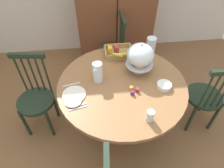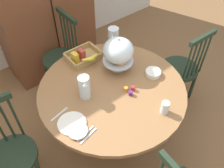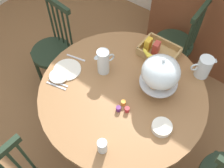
{
  "view_description": "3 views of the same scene",
  "coord_description": "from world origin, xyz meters",
  "px_view_note": "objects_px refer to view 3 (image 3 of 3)",
  "views": [
    {
      "loc": [
        -0.13,
        -1.32,
        2.11
      ],
      "look_at": [
        0.02,
        0.05,
        0.74
      ],
      "focal_mm": 31.59,
      "sensor_mm": 36.0,
      "label": 1
    },
    {
      "loc": [
        -0.77,
        -1.08,
        2.28
      ],
      "look_at": [
        0.12,
        0.05,
        0.79
      ],
      "focal_mm": 39.32,
      "sensor_mm": 36.0,
      "label": 2
    },
    {
      "loc": [
        0.7,
        -0.86,
        2.35
      ],
      "look_at": [
        0.02,
        0.05,
        0.74
      ],
      "focal_mm": 41.19,
      "sensor_mm": 36.0,
      "label": 3
    }
  ],
  "objects_px": {
    "dining_table": "(122,104)",
    "windsor_chair_by_cabinet": "(175,45)",
    "china_plate_small": "(59,76)",
    "china_plate_large": "(67,70)",
    "cereal_basket": "(156,51)",
    "windsor_chair_facing_door": "(54,51)",
    "pastry_stand_with_dome": "(161,73)",
    "cereal_bowl": "(162,127)",
    "orange_juice_pitcher": "(203,68)",
    "milk_pitcher": "(103,63)",
    "drinking_glass": "(102,146)"
  },
  "relations": [
    {
      "from": "dining_table",
      "to": "windsor_chair_by_cabinet",
      "type": "height_order",
      "value": "windsor_chair_by_cabinet"
    },
    {
      "from": "china_plate_small",
      "to": "china_plate_large",
      "type": "bearing_deg",
      "value": 86.89
    },
    {
      "from": "cereal_basket",
      "to": "china_plate_large",
      "type": "xyz_separation_m",
      "value": [
        -0.48,
        -0.56,
        -0.04
      ]
    },
    {
      "from": "windsor_chair_facing_door",
      "to": "pastry_stand_with_dome",
      "type": "height_order",
      "value": "pastry_stand_with_dome"
    },
    {
      "from": "pastry_stand_with_dome",
      "to": "windsor_chair_facing_door",
      "type": "bearing_deg",
      "value": -178.83
    },
    {
      "from": "windsor_chair_by_cabinet",
      "to": "windsor_chair_facing_door",
      "type": "relative_size",
      "value": 1.0
    },
    {
      "from": "pastry_stand_with_dome",
      "to": "cereal_basket",
      "type": "distance_m",
      "value": 0.38
    },
    {
      "from": "china_plate_large",
      "to": "cereal_bowl",
      "type": "distance_m",
      "value": 0.86
    },
    {
      "from": "windsor_chair_facing_door",
      "to": "orange_juice_pitcher",
      "type": "bearing_deg",
      "value": 14.71
    },
    {
      "from": "china_plate_large",
      "to": "windsor_chair_by_cabinet",
      "type": "bearing_deg",
      "value": 65.56
    },
    {
      "from": "milk_pitcher",
      "to": "cereal_basket",
      "type": "relative_size",
      "value": 0.69
    },
    {
      "from": "pastry_stand_with_dome",
      "to": "milk_pitcher",
      "type": "xyz_separation_m",
      "value": [
        -0.43,
        -0.1,
        -0.1
      ]
    },
    {
      "from": "orange_juice_pitcher",
      "to": "milk_pitcher",
      "type": "distance_m",
      "value": 0.77
    },
    {
      "from": "china_plate_small",
      "to": "drinking_glass",
      "type": "height_order",
      "value": "drinking_glass"
    },
    {
      "from": "windsor_chair_by_cabinet",
      "to": "drinking_glass",
      "type": "distance_m",
      "value": 1.44
    },
    {
      "from": "pastry_stand_with_dome",
      "to": "dining_table",
      "type": "bearing_deg",
      "value": -140.56
    },
    {
      "from": "milk_pitcher",
      "to": "drinking_glass",
      "type": "height_order",
      "value": "milk_pitcher"
    },
    {
      "from": "cereal_bowl",
      "to": "drinking_glass",
      "type": "distance_m",
      "value": 0.43
    },
    {
      "from": "dining_table",
      "to": "windsor_chair_facing_door",
      "type": "distance_m",
      "value": 0.94
    },
    {
      "from": "pastry_stand_with_dome",
      "to": "china_plate_large",
      "type": "relative_size",
      "value": 1.56
    },
    {
      "from": "cereal_basket",
      "to": "cereal_bowl",
      "type": "height_order",
      "value": "cereal_basket"
    },
    {
      "from": "dining_table",
      "to": "cereal_bowl",
      "type": "height_order",
      "value": "cereal_bowl"
    },
    {
      "from": "orange_juice_pitcher",
      "to": "china_plate_large",
      "type": "bearing_deg",
      "value": -145.76
    },
    {
      "from": "pastry_stand_with_dome",
      "to": "milk_pitcher",
      "type": "relative_size",
      "value": 1.57
    },
    {
      "from": "pastry_stand_with_dome",
      "to": "drinking_glass",
      "type": "xyz_separation_m",
      "value": [
        -0.04,
        -0.62,
        -0.14
      ]
    },
    {
      "from": "dining_table",
      "to": "milk_pitcher",
      "type": "height_order",
      "value": "milk_pitcher"
    },
    {
      "from": "windsor_chair_facing_door",
      "to": "drinking_glass",
      "type": "relative_size",
      "value": 8.86
    },
    {
      "from": "windsor_chair_by_cabinet",
      "to": "china_plate_small",
      "type": "xyz_separation_m",
      "value": [
        -0.48,
        -1.13,
        0.3
      ]
    },
    {
      "from": "orange_juice_pitcher",
      "to": "cereal_basket",
      "type": "distance_m",
      "value": 0.4
    },
    {
      "from": "windsor_chair_by_cabinet",
      "to": "milk_pitcher",
      "type": "bearing_deg",
      "value": -105.2
    },
    {
      "from": "windsor_chair_facing_door",
      "to": "pastry_stand_with_dome",
      "type": "relative_size",
      "value": 2.83
    },
    {
      "from": "milk_pitcher",
      "to": "china_plate_large",
      "type": "relative_size",
      "value": 0.99
    },
    {
      "from": "milk_pitcher",
      "to": "drinking_glass",
      "type": "xyz_separation_m",
      "value": [
        0.39,
        -0.52,
        -0.04
      ]
    },
    {
      "from": "orange_juice_pitcher",
      "to": "china_plate_large",
      "type": "distance_m",
      "value": 1.06
    },
    {
      "from": "dining_table",
      "to": "china_plate_large",
      "type": "height_order",
      "value": "china_plate_large"
    },
    {
      "from": "china_plate_small",
      "to": "windsor_chair_facing_door",
      "type": "bearing_deg",
      "value": 143.84
    },
    {
      "from": "pastry_stand_with_dome",
      "to": "china_plate_small",
      "type": "height_order",
      "value": "pastry_stand_with_dome"
    },
    {
      "from": "cereal_bowl",
      "to": "windsor_chair_by_cabinet",
      "type": "bearing_deg",
      "value": 110.44
    },
    {
      "from": "windsor_chair_facing_door",
      "to": "orange_juice_pitcher",
      "type": "height_order",
      "value": "windsor_chair_facing_door"
    },
    {
      "from": "milk_pitcher",
      "to": "pastry_stand_with_dome",
      "type": "bearing_deg",
      "value": 12.86
    },
    {
      "from": "cereal_bowl",
      "to": "drinking_glass",
      "type": "bearing_deg",
      "value": -123.18
    },
    {
      "from": "windsor_chair_by_cabinet",
      "to": "pastry_stand_with_dome",
      "type": "bearing_deg",
      "value": -76.02
    },
    {
      "from": "china_plate_large",
      "to": "cereal_bowl",
      "type": "height_order",
      "value": "cereal_bowl"
    },
    {
      "from": "orange_juice_pitcher",
      "to": "china_plate_small",
      "type": "distance_m",
      "value": 1.11
    },
    {
      "from": "windsor_chair_by_cabinet",
      "to": "milk_pitcher",
      "type": "height_order",
      "value": "windsor_chair_by_cabinet"
    },
    {
      "from": "orange_juice_pitcher",
      "to": "milk_pitcher",
      "type": "relative_size",
      "value": 0.83
    },
    {
      "from": "pastry_stand_with_dome",
      "to": "windsor_chair_by_cabinet",
      "type": "bearing_deg",
      "value": 103.98
    },
    {
      "from": "orange_juice_pitcher",
      "to": "drinking_glass",
      "type": "relative_size",
      "value": 1.65
    },
    {
      "from": "china_plate_small",
      "to": "cereal_bowl",
      "type": "xyz_separation_m",
      "value": [
        0.86,
        0.09,
        0.01
      ]
    },
    {
      "from": "milk_pitcher",
      "to": "cereal_bowl",
      "type": "relative_size",
      "value": 1.56
    }
  ]
}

